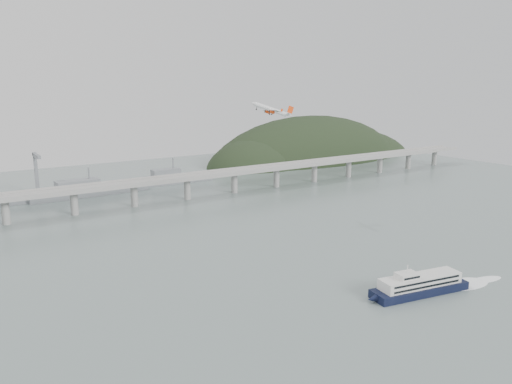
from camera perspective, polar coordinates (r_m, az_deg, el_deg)
ground at (r=287.70m, az=6.09°, el=-9.02°), size 900.00×900.00×0.00m
bridge at (r=448.75m, az=-10.33°, el=1.04°), size 800.00×22.00×23.90m
headland at (r=716.16m, az=6.96°, el=2.38°), size 365.00×155.00×156.00m
ferry at (r=269.81m, az=18.20°, el=-10.07°), size 87.60×26.51×16.61m
airliner at (r=353.08m, az=1.83°, el=9.36°), size 31.77×29.40×12.57m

